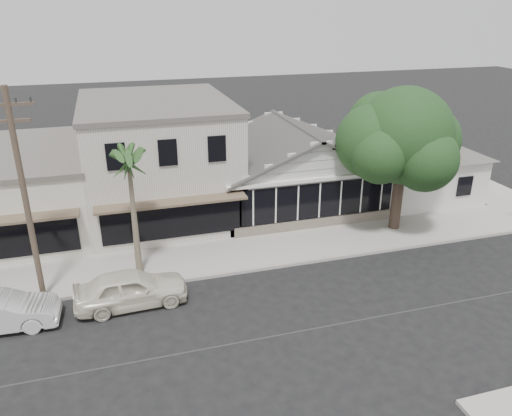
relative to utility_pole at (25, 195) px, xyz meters
name	(u,v)px	position (x,y,z in m)	size (l,w,h in m)	color
ground	(284,334)	(9.00, -5.20, -4.79)	(140.00, 140.00, 0.00)	black
sidewalk_north	(71,277)	(1.00, 1.55, -4.71)	(90.00, 3.50, 0.15)	#9E9991
corner_shop	(294,164)	(14.00, 7.27, -2.17)	(10.40, 8.60, 5.10)	silver
side_cottage	(418,174)	(22.20, 6.30, -3.29)	(6.00, 6.00, 3.00)	silver
row_building_near	(159,160)	(6.00, 8.30, -1.54)	(8.00, 10.00, 6.50)	beige
utility_pole	(25,195)	(0.00, 0.00, 0.00)	(1.80, 0.24, 9.00)	brown
car_0	(131,288)	(3.59, -1.47, -4.00)	(1.85, 4.61, 1.57)	silver
shade_tree	(400,138)	(17.98, 2.26, 0.41)	(7.11, 6.43, 7.89)	#48362B
palm_east	(128,161)	(4.08, 0.93, 0.76)	(2.20, 2.20, 6.50)	#726651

